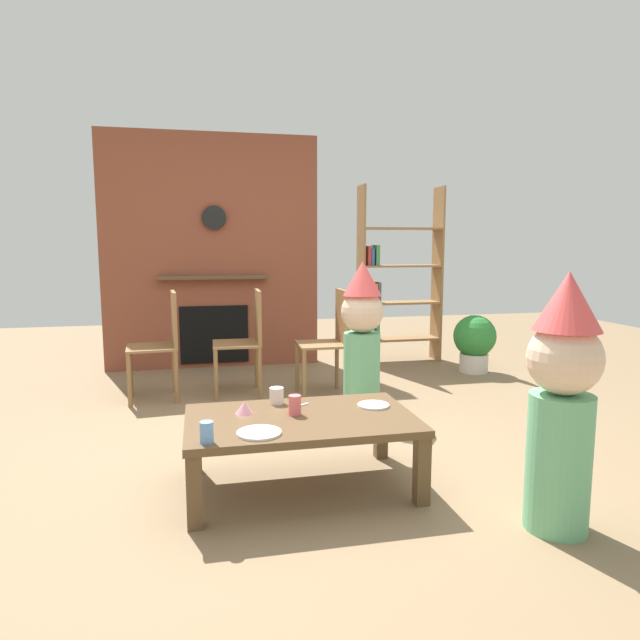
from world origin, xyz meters
name	(u,v)px	position (x,y,z in m)	size (l,w,h in m)	color
ground_plane	(310,448)	(0.00, 0.00, 0.00)	(12.00, 12.00, 0.00)	#846B4C
brick_fireplace_feature	(212,253)	(-0.52, 2.60, 1.19)	(2.20, 0.28, 2.40)	brown
bookshelf	(393,283)	(1.40, 2.40, 0.87)	(0.90, 0.28, 1.90)	olive
coffee_table	(301,426)	(-0.16, -0.55, 0.34)	(1.18, 0.72, 0.39)	brown
paper_cup_near_left	(207,432)	(-0.64, -0.83, 0.44)	(0.06, 0.06, 0.10)	#669EE0
paper_cup_near_right	(277,396)	(-0.25, -0.28, 0.43)	(0.08, 0.08, 0.09)	silver
paper_cup_center	(295,405)	(-0.18, -0.51, 0.44)	(0.07, 0.07, 0.10)	#E5666B
paper_plate_front	(373,405)	(0.27, -0.45, 0.39)	(0.18, 0.18, 0.01)	white
paper_plate_rear	(259,433)	(-0.40, -0.77, 0.39)	(0.21, 0.21, 0.01)	white
birthday_cake_slice	(245,407)	(-0.44, -0.43, 0.42)	(0.10, 0.10, 0.07)	pink
table_fork	(299,406)	(-0.14, -0.37, 0.39)	(0.15, 0.02, 0.01)	silver
child_with_cone_hat	(562,396)	(0.89, -1.21, 0.62)	(0.32, 0.32, 1.17)	#66B27F
child_in_pink	(362,334)	(0.53, 0.66, 0.61)	(0.32, 0.32, 1.16)	#66B27F
dining_chair_left	(163,338)	(-0.96, 1.39, 0.51)	(0.43, 0.43, 0.90)	olive
dining_chair_middle	(247,335)	(-0.27, 1.40, 0.51)	(0.41, 0.41, 0.90)	olive
dining_chair_right	(332,336)	(0.43, 1.22, 0.51)	(0.40, 0.40, 0.90)	olive
potted_plant_tall	(475,341)	(2.04, 1.73, 0.32)	(0.42, 0.42, 0.58)	beige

